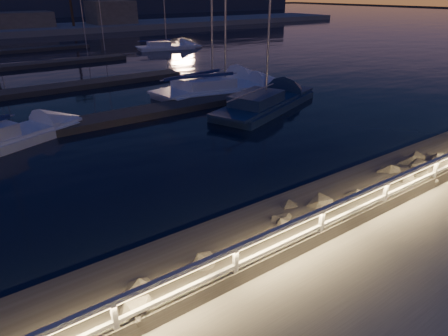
{
  "coord_description": "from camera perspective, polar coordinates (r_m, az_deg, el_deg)",
  "views": [
    {
      "loc": [
        -6.74,
        -6.1,
        6.52
      ],
      "look_at": [
        0.55,
        4.0,
        0.93
      ],
      "focal_mm": 32.0,
      "sensor_mm": 36.0,
      "label": 1
    }
  ],
  "objects": [
    {
      "name": "guard_rail",
      "position": [
        10.71,
        10.01,
        -8.69
      ],
      "size": [
        44.11,
        0.12,
        1.06
      ],
      "color": "white",
      "rests_on": "ground"
    },
    {
      "name": "sailboat_d",
      "position": [
        26.11,
        5.7,
        9.28
      ],
      "size": [
        9.93,
        5.96,
        16.28
      ],
      "rotation": [
        0.0,
        0.0,
        0.36
      ],
      "color": "navy",
      "rests_on": "ground"
    },
    {
      "name": "sailboat_h",
      "position": [
        30.76,
        -2.03,
        11.69
      ],
      "size": [
        10.43,
        4.6,
        17.06
      ],
      "rotation": [
        0.0,
        0.0,
        0.16
      ],
      "color": "white",
      "rests_on": "ground"
    },
    {
      "name": "riprap",
      "position": [
        11.72,
        0.17,
        -11.09
      ],
      "size": [
        36.29,
        2.72,
        1.37
      ],
      "color": "#5F5951",
      "rests_on": "ground"
    },
    {
      "name": "floating_docks",
      "position": [
        39.79,
        -26.1,
        11.78
      ],
      "size": [
        22.0,
        36.0,
        0.4
      ],
      "color": "#504943",
      "rests_on": "ground"
    },
    {
      "name": "sailboat_l",
      "position": [
        54.22,
        -8.44,
        16.81
      ],
      "size": [
        7.96,
        3.74,
        12.99
      ],
      "rotation": [
        0.0,
        0.0,
        -0.2
      ],
      "color": "white",
      "rests_on": "ground"
    },
    {
      "name": "sailboat_c",
      "position": [
        29.86,
        -0.28,
        11.31
      ],
      "size": [
        9.6,
        4.65,
        15.71
      ],
      "rotation": [
        0.0,
        0.0,
        -0.22
      ],
      "color": "white",
      "rests_on": "ground"
    },
    {
      "name": "sailboat_b",
      "position": [
        22.46,
        -29.41,
        3.7
      ],
      "size": [
        8.12,
        5.02,
        13.45
      ],
      "rotation": [
        0.0,
        0.0,
        0.39
      ],
      "color": "white",
      "rests_on": "ground"
    },
    {
      "name": "harbor_water",
      "position": [
        38.65,
        -25.56,
        10.7
      ],
      "size": [
        400.0,
        440.0,
        0.6
      ],
      "color": "black",
      "rests_on": "ground"
    },
    {
      "name": "ground",
      "position": [
        11.19,
        9.97,
        -11.9
      ],
      "size": [
        400.0,
        400.0,
        0.0
      ],
      "primitive_type": "plane",
      "color": "#A29F93",
      "rests_on": "ground"
    }
  ]
}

